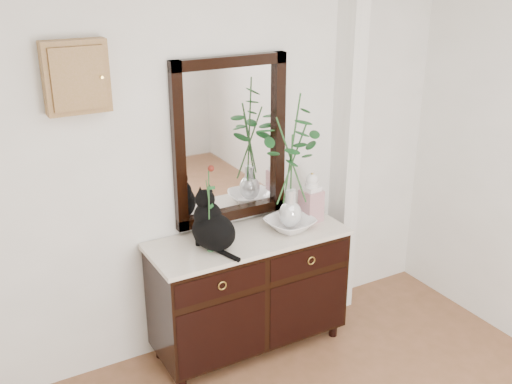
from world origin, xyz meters
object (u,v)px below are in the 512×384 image
lotus_bowl (290,224)px  ginger_jar (311,197)px  sideboard (249,287)px  cat (213,220)px

lotus_bowl → ginger_jar: (0.21, 0.06, 0.14)m
lotus_bowl → ginger_jar: bearing=15.5°
ginger_jar → lotus_bowl: bearing=-164.5°
sideboard → ginger_jar: ginger_jar is taller
cat → sideboard: bearing=-8.1°
cat → lotus_bowl: cat is taller
cat → ginger_jar: (0.77, 0.06, -0.02)m
cat → lotus_bowl: size_ratio=1.22×
lotus_bowl → ginger_jar: size_ratio=0.89×
cat → lotus_bowl: bearing=-15.8°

